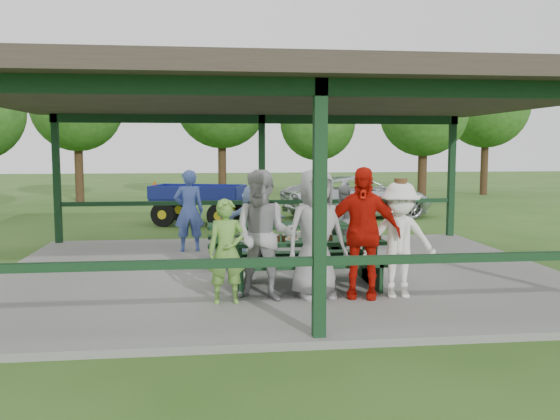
{
  "coord_description": "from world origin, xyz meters",
  "views": [
    {
      "loc": [
        -1.26,
        -10.51,
        2.32
      ],
      "look_at": [
        -0.04,
        -0.3,
        1.24
      ],
      "focal_mm": 38.0,
      "sensor_mm": 36.0,
      "label": 1
    }
  ],
  "objects": [
    {
      "name": "pickup_truck",
      "position": [
        3.64,
        8.66,
        0.7
      ],
      "size": [
        5.37,
        3.25,
        1.39
      ],
      "primitive_type": "imported",
      "rotation": [
        0.0,
        0.0,
        1.77
      ],
      "color": "silver",
      "rests_on": "ground"
    },
    {
      "name": "concrete_slab",
      "position": [
        0.0,
        0.0,
        0.05
      ],
      "size": [
        10.0,
        8.0,
        0.1
      ],
      "primitive_type": "cube",
      "color": "slate",
      "rests_on": "ground"
    },
    {
      "name": "contestant_green",
      "position": [
        -1.03,
        -2.14,
        0.85
      ],
      "size": [
        0.56,
        0.38,
        1.5
      ],
      "primitive_type": "imported",
      "rotation": [
        0.0,
        0.0,
        0.03
      ],
      "color": "#639C3A",
      "rests_on": "concrete_slab"
    },
    {
      "name": "spectator_blue",
      "position": [
        -1.71,
        2.26,
        0.98
      ],
      "size": [
        0.68,
        0.48,
        1.76
      ],
      "primitive_type": "imported",
      "rotation": [
        0.0,
        0.0,
        3.24
      ],
      "color": "#425AAD",
      "rests_on": "concrete_slab"
    },
    {
      "name": "picnic_table_near",
      "position": [
        0.26,
        -1.2,
        0.57
      ],
      "size": [
        2.49,
        1.39,
        0.75
      ],
      "color": "black",
      "rests_on": "concrete_slab"
    },
    {
      "name": "contestant_white_fedora",
      "position": [
        1.53,
        -2.09,
        0.96
      ],
      "size": [
        1.19,
        0.8,
        1.77
      ],
      "rotation": [
        0.0,
        0.0,
        -0.15
      ],
      "color": "white",
      "rests_on": "concrete_slab"
    },
    {
      "name": "picnic_table_far",
      "position": [
        0.04,
        0.8,
        0.58
      ],
      "size": [
        2.7,
        1.39,
        0.75
      ],
      "color": "black",
      "rests_on": "concrete_slab"
    },
    {
      "name": "farm_trailer",
      "position": [
        -1.6,
        7.55,
        0.64
      ],
      "size": [
        3.7,
        2.24,
        1.29
      ],
      "rotation": [
        0.0,
        0.0,
        -0.3
      ],
      "color": "navy",
      "rests_on": "ground"
    },
    {
      "name": "tree_right",
      "position": [
        7.29,
        12.6,
        3.71
      ],
      "size": [
        3.51,
        3.51,
        5.48
      ],
      "color": "black",
      "rests_on": "ground"
    },
    {
      "name": "tree_left",
      "position": [
        -0.7,
        15.98,
        4.3
      ],
      "size": [
        4.07,
        4.07,
        6.35
      ],
      "color": "black",
      "rests_on": "ground"
    },
    {
      "name": "tree_far_right",
      "position": [
        12.26,
        17.45,
        4.37
      ],
      "size": [
        4.13,
        4.13,
        6.45
      ],
      "color": "black",
      "rests_on": "ground"
    },
    {
      "name": "contestant_grey_mid",
      "position": [
        0.29,
        -1.99,
        1.06
      ],
      "size": [
        1.07,
        0.84,
        1.92
      ],
      "primitive_type": "imported",
      "rotation": [
        0.0,
        0.0,
        0.27
      ],
      "color": "gray",
      "rests_on": "concrete_slab"
    },
    {
      "name": "ground",
      "position": [
        0.0,
        0.0,
        0.0
      ],
      "size": [
        90.0,
        90.0,
        0.0
      ],
      "primitive_type": "plane",
      "color": "#2D5119",
      "rests_on": "ground"
    },
    {
      "name": "table_setting",
      "position": [
        0.27,
        -1.18,
        0.88
      ],
      "size": [
        2.36,
        0.45,
        0.1
      ],
      "color": "white",
      "rests_on": "picnic_table_near"
    },
    {
      "name": "spectator_lblue",
      "position": [
        -0.41,
        1.59,
        0.83
      ],
      "size": [
        1.4,
        0.59,
        1.46
      ],
      "primitive_type": "imported",
      "rotation": [
        0.0,
        0.0,
        3.02
      ],
      "color": "#8FAEDD",
      "rests_on": "concrete_slab"
    },
    {
      "name": "tree_mid",
      "position": [
        3.3,
        14.37,
        3.35
      ],
      "size": [
        3.18,
        3.18,
        4.96
      ],
      "color": "black",
      "rests_on": "ground"
    },
    {
      "name": "spectator_grey",
      "position": [
        1.5,
        1.61,
        0.82
      ],
      "size": [
        0.84,
        0.75,
        1.44
      ],
      "primitive_type": "imported",
      "rotation": [
        0.0,
        0.0,
        3.49
      ],
      "color": "#99989B",
      "rests_on": "concrete_slab"
    },
    {
      "name": "contestant_red",
      "position": [
        0.96,
        -2.05,
        1.07
      ],
      "size": [
        1.23,
        0.79,
        1.94
      ],
      "primitive_type": "imported",
      "rotation": [
        0.0,
        0.0,
        -0.3
      ],
      "color": "#BE1207",
      "rests_on": "concrete_slab"
    },
    {
      "name": "contestant_grey_left",
      "position": [
        -0.5,
        -2.05,
        1.05
      ],
      "size": [
        1.11,
        0.98,
        1.9
      ],
      "primitive_type": "imported",
      "rotation": [
        0.0,
        0.0,
        -0.33
      ],
      "color": "#99999C",
      "rests_on": "concrete_slab"
    },
    {
      "name": "pavilion_structure",
      "position": [
        0.0,
        0.0,
        3.17
      ],
      "size": [
        10.6,
        8.6,
        3.24
      ],
      "color": "black",
      "rests_on": "concrete_slab"
    },
    {
      "name": "tree_far_left",
      "position": [
        -6.81,
        15.69,
        4.08
      ],
      "size": [
        3.85,
        3.85,
        6.02
      ],
      "color": "black",
      "rests_on": "ground"
    }
  ]
}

